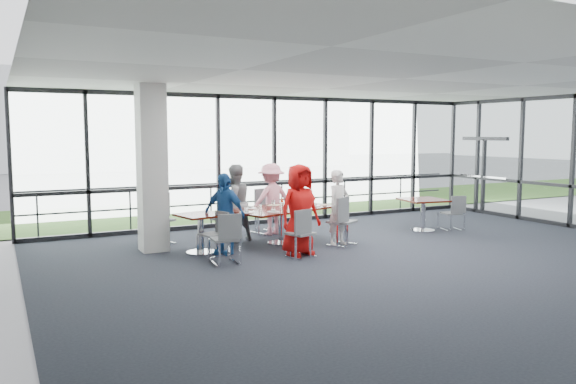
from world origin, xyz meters
name	(u,v)px	position (x,y,z in m)	size (l,w,h in m)	color
floor	(399,263)	(0.00, 0.00, -0.01)	(12.00, 10.00, 0.02)	#20242E
ceiling	(403,79)	(0.00, 0.00, 3.20)	(12.00, 10.00, 0.04)	white
wall_left	(20,187)	(-6.00, 0.00, 1.60)	(0.10, 10.00, 3.20)	silver
curtain_wall_back	(274,160)	(0.00, 5.00, 1.60)	(12.00, 0.10, 3.20)	white
exit_door	(484,176)	(6.00, 3.75, 1.05)	(0.12, 1.60, 2.10)	black
structural_column	(152,168)	(-3.60, 3.00, 1.60)	(0.50, 0.50, 3.20)	silver
apron	(208,202)	(0.00, 10.00, -0.02)	(80.00, 70.00, 0.02)	slate
grass_strip	(231,208)	(0.00, 8.00, 0.01)	(80.00, 5.00, 0.01)	#245519
hangar_main	(157,123)	(4.00, 32.00, 3.00)	(24.00, 10.00, 6.00)	silver
guard_rail	(264,201)	(0.00, 5.60, 0.50)	(0.06, 0.06, 12.00)	#2D2D33
main_table	(281,213)	(-1.09, 2.46, 0.65)	(2.48, 1.83, 0.75)	#341008
side_table_left	(201,221)	(-2.87, 2.34, 0.62)	(0.93, 0.93, 0.75)	#341008
side_table_right	(423,204)	(2.51, 2.27, 0.64)	(1.07, 1.07, 0.75)	#341008
diner_near_left	(299,210)	(-1.28, 1.34, 0.85)	(0.83, 0.54, 1.71)	red
diner_near_right	(339,208)	(-0.13, 1.78, 0.77)	(0.56, 0.41, 1.53)	silver
diner_far_left	(234,203)	(-1.85, 3.13, 0.81)	(0.79, 0.49, 1.62)	slate
diner_far_right	(271,199)	(-0.82, 3.49, 0.80)	(1.03, 0.53, 1.60)	pink
diner_end	(224,214)	(-2.49, 2.07, 0.77)	(0.90, 0.49, 1.54)	#1E5096
chair_main_nl	(301,234)	(-1.36, 1.15, 0.44)	(0.43, 0.43, 0.88)	slate
chair_main_nr	(342,222)	(-0.10, 1.71, 0.49)	(0.48, 0.48, 0.98)	slate
chair_main_fl	(225,219)	(-1.99, 3.34, 0.47)	(0.46, 0.46, 0.93)	slate
chair_main_fr	(264,212)	(-0.88, 3.77, 0.49)	(0.48, 0.48, 0.97)	slate
chair_main_end	(213,234)	(-2.76, 1.99, 0.41)	(0.40, 0.40, 0.81)	slate
chair_spare_la	(225,239)	(-2.79, 1.28, 0.44)	(0.43, 0.43, 0.88)	slate
chair_spare_lb	(159,220)	(-3.35, 3.54, 0.50)	(0.49, 0.49, 1.00)	slate
chair_spare_r	(451,213)	(3.18, 2.04, 0.40)	(0.39, 0.39, 0.80)	slate
plate_nl	(274,212)	(-1.53, 1.92, 0.76)	(0.25, 0.25, 0.01)	white
plate_nr	(314,206)	(-0.37, 2.34, 0.76)	(0.27, 0.27, 0.01)	white
plate_fl	(250,208)	(-1.73, 2.60, 0.76)	(0.26, 0.26, 0.01)	white
plate_fr	(288,203)	(-0.63, 3.02, 0.76)	(0.25, 0.25, 0.01)	white
plate_end	(247,212)	(-2.01, 2.11, 0.76)	(0.28, 0.28, 0.01)	white
tumbler_a	(283,206)	(-1.24, 2.11, 0.82)	(0.07, 0.07, 0.15)	white
tumbler_b	(296,204)	(-0.78, 2.39, 0.82)	(0.07, 0.07, 0.15)	white
tumbler_c	(273,203)	(-1.14, 2.74, 0.81)	(0.06, 0.06, 0.13)	white
tumbler_d	(260,208)	(-1.74, 2.09, 0.82)	(0.07, 0.07, 0.14)	white
menu_a	(295,210)	(-1.05, 1.96, 0.75)	(0.30, 0.21, 0.00)	beige
menu_b	(322,205)	(-0.13, 2.45, 0.75)	(0.28, 0.20, 0.00)	beige
menu_c	(274,205)	(-1.04, 2.90, 0.75)	(0.33, 0.23, 0.00)	beige
condiment_caddy	(284,206)	(-0.99, 2.53, 0.77)	(0.10, 0.07, 0.04)	black
ketchup_bottle	(282,203)	(-1.07, 2.47, 0.84)	(0.06, 0.06, 0.18)	#B32A0A
green_bottle	(287,202)	(-0.94, 2.52, 0.85)	(0.05, 0.05, 0.20)	#236B3D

